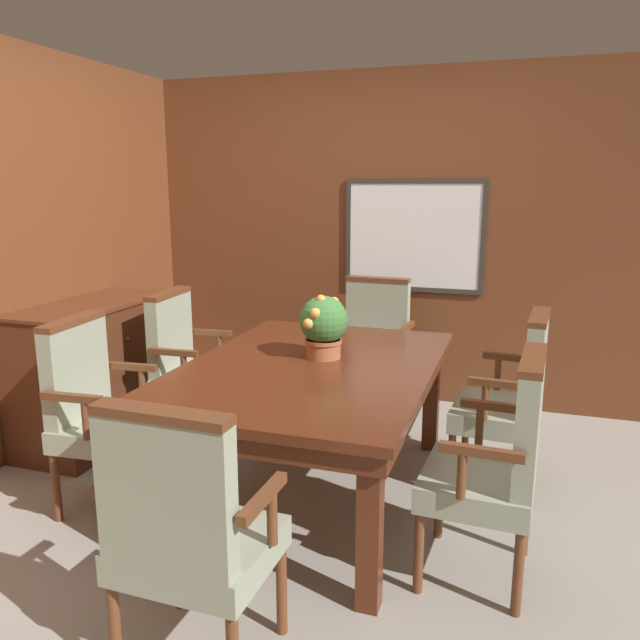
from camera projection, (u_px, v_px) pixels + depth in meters
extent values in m
plane|color=#A39E93|center=(274.00, 503.00, 3.27)|extent=(14.00, 14.00, 0.00)
cube|color=brown|center=(366.00, 239.00, 4.76)|extent=(7.20, 0.06, 2.45)
cube|color=white|center=(414.00, 236.00, 4.60)|extent=(0.96, 0.01, 0.76)
cube|color=#38332D|center=(415.00, 181.00, 4.51)|extent=(1.03, 0.02, 0.04)
cube|color=#38332D|center=(412.00, 289.00, 4.68)|extent=(1.03, 0.02, 0.03)
cube|color=#38332D|center=(348.00, 234.00, 4.75)|extent=(0.04, 0.02, 0.76)
cube|color=#38332D|center=(483.00, 238.00, 4.44)|extent=(0.03, 0.02, 0.76)
cube|color=#562614|center=(139.00, 488.00, 2.70)|extent=(0.09, 0.09, 0.68)
cube|color=#562614|center=(370.00, 529.00, 2.39)|extent=(0.09, 0.09, 0.68)
cube|color=#562614|center=(278.00, 381.00, 4.19)|extent=(0.09, 0.09, 0.68)
cube|color=#562614|center=(431.00, 397.00, 3.87)|extent=(0.09, 0.09, 0.68)
cube|color=#562614|center=(311.00, 381.00, 3.22)|extent=(1.18, 1.75, 0.09)
cube|color=#562614|center=(311.00, 368.00, 3.21)|extent=(1.24, 1.81, 0.04)
cylinder|color=brown|center=(282.00, 589.00, 2.29)|extent=(0.04, 0.04, 0.36)
cylinder|color=brown|center=(178.00, 566.00, 2.43)|extent=(0.04, 0.04, 0.36)
cylinder|color=brown|center=(115.00, 631.00, 2.07)|extent=(0.04, 0.04, 0.36)
cube|color=#9EA88E|center=(200.00, 549.00, 2.13)|extent=(0.51, 0.46, 0.11)
cube|color=#9EA88E|center=(165.00, 494.00, 1.90)|extent=(0.46, 0.09, 0.48)
cube|color=brown|center=(160.00, 414.00, 1.84)|extent=(0.46, 0.10, 0.03)
cylinder|color=brown|center=(272.00, 516.00, 2.04)|extent=(0.04, 0.04, 0.20)
cube|color=brown|center=(263.00, 498.00, 1.96)|extent=(0.04, 0.31, 0.04)
cylinder|color=brown|center=(139.00, 491.00, 2.21)|extent=(0.04, 0.04, 0.20)
cube|color=brown|center=(125.00, 473.00, 2.13)|extent=(0.04, 0.31, 0.04)
cylinder|color=brown|center=(331.00, 397.00, 4.36)|extent=(0.04, 0.04, 0.36)
cylinder|color=brown|center=(391.00, 405.00, 4.20)|extent=(0.04, 0.04, 0.36)
cylinder|color=brown|center=(349.00, 381.00, 4.71)|extent=(0.04, 0.04, 0.36)
cylinder|color=brown|center=(405.00, 388.00, 4.55)|extent=(0.04, 0.04, 0.36)
cube|color=#9EA88E|center=(369.00, 361.00, 4.40)|extent=(0.52, 0.47, 0.11)
cube|color=#9EA88E|center=(377.00, 315.00, 4.51)|extent=(0.46, 0.11, 0.48)
cube|color=brown|center=(378.00, 279.00, 4.45)|extent=(0.46, 0.11, 0.03)
cylinder|color=brown|center=(334.00, 337.00, 4.43)|extent=(0.04, 0.04, 0.20)
cube|color=brown|center=(337.00, 322.00, 4.47)|extent=(0.05, 0.31, 0.04)
cylinder|color=brown|center=(404.00, 344.00, 4.25)|extent=(0.04, 0.04, 0.20)
cube|color=brown|center=(407.00, 328.00, 4.29)|extent=(0.05, 0.31, 0.04)
cylinder|color=brown|center=(465.00, 434.00, 3.70)|extent=(0.04, 0.04, 0.36)
cylinder|color=brown|center=(451.00, 464.00, 3.30)|extent=(0.04, 0.04, 0.36)
cylinder|color=brown|center=(533.00, 445.00, 3.56)|extent=(0.04, 0.04, 0.36)
cylinder|color=brown|center=(527.00, 477.00, 3.16)|extent=(0.04, 0.04, 0.36)
cube|color=#9EA88E|center=(496.00, 414.00, 3.38)|extent=(0.48, 0.53, 0.11)
cube|color=#9EA88E|center=(536.00, 365.00, 3.25)|extent=(0.11, 0.46, 0.48)
cube|color=brown|center=(540.00, 317.00, 3.19)|extent=(0.12, 0.46, 0.03)
cylinder|color=brown|center=(498.00, 373.00, 3.59)|extent=(0.04, 0.04, 0.20)
cube|color=brown|center=(511.00, 357.00, 3.55)|extent=(0.31, 0.06, 0.04)
cylinder|color=brown|center=(485.00, 401.00, 3.13)|extent=(0.04, 0.04, 0.20)
cube|color=brown|center=(500.00, 384.00, 3.08)|extent=(0.31, 0.06, 0.04)
cylinder|color=brown|center=(439.00, 502.00, 2.92)|extent=(0.04, 0.04, 0.36)
cylinder|color=brown|center=(419.00, 552.00, 2.52)|extent=(0.04, 0.04, 0.36)
cylinder|color=brown|center=(525.00, 517.00, 2.78)|extent=(0.04, 0.04, 0.36)
cylinder|color=brown|center=(518.00, 573.00, 2.38)|extent=(0.04, 0.04, 0.36)
cube|color=#9EA88E|center=(478.00, 483.00, 2.60)|extent=(0.47, 0.52, 0.11)
cube|color=#9EA88E|center=(529.00, 422.00, 2.47)|extent=(0.10, 0.46, 0.48)
cube|color=brown|center=(533.00, 360.00, 2.41)|extent=(0.11, 0.46, 0.03)
cylinder|color=brown|center=(480.00, 425.00, 2.81)|extent=(0.04, 0.04, 0.20)
cube|color=brown|center=(496.00, 406.00, 2.77)|extent=(0.31, 0.05, 0.04)
cylinder|color=brown|center=(462.00, 474.00, 2.34)|extent=(0.04, 0.04, 0.20)
cube|color=brown|center=(481.00, 452.00, 2.30)|extent=(0.31, 0.05, 0.04)
cylinder|color=brown|center=(214.00, 432.00, 3.74)|extent=(0.04, 0.04, 0.36)
cylinder|color=brown|center=(241.00, 407.00, 4.16)|extent=(0.04, 0.04, 0.36)
cylinder|color=brown|center=(156.00, 426.00, 3.84)|extent=(0.04, 0.04, 0.36)
cylinder|color=brown|center=(188.00, 402.00, 4.25)|extent=(0.04, 0.04, 0.36)
cube|color=#9EA88E|center=(199.00, 381.00, 3.95)|extent=(0.48, 0.53, 0.11)
cube|color=#9EA88E|center=(170.00, 334.00, 3.93)|extent=(0.11, 0.46, 0.48)
cube|color=brown|center=(168.00, 294.00, 3.87)|extent=(0.12, 0.46, 0.03)
cylinder|color=brown|center=(184.00, 369.00, 3.66)|extent=(0.04, 0.04, 0.20)
cube|color=brown|center=(173.00, 352.00, 3.66)|extent=(0.31, 0.06, 0.04)
cylinder|color=brown|center=(219.00, 348.00, 4.15)|extent=(0.04, 0.04, 0.20)
cube|color=brown|center=(209.00, 332.00, 4.14)|extent=(0.31, 0.06, 0.04)
cylinder|color=brown|center=(127.00, 496.00, 2.97)|extent=(0.04, 0.04, 0.36)
cylinder|color=brown|center=(169.00, 458.00, 3.39)|extent=(0.04, 0.04, 0.36)
cylinder|color=brown|center=(56.00, 487.00, 3.06)|extent=(0.04, 0.04, 0.36)
cylinder|color=brown|center=(106.00, 451.00, 3.48)|extent=(0.04, 0.04, 0.36)
cube|color=#9EA88E|center=(112.00, 429.00, 3.17)|extent=(0.48, 0.53, 0.11)
cube|color=#9EA88E|center=(76.00, 371.00, 3.15)|extent=(0.12, 0.46, 0.48)
cube|color=brown|center=(72.00, 321.00, 3.10)|extent=(0.12, 0.46, 0.03)
cylinder|color=brown|center=(86.00, 419.00, 2.89)|extent=(0.04, 0.04, 0.20)
cube|color=brown|center=(71.00, 398.00, 2.88)|extent=(0.31, 0.06, 0.04)
cylinder|color=brown|center=(142.00, 385.00, 3.38)|extent=(0.04, 0.04, 0.20)
cube|color=brown|center=(130.00, 367.00, 3.37)|extent=(0.31, 0.06, 0.04)
cylinder|color=#B2603D|center=(324.00, 348.00, 3.31)|extent=(0.18, 0.18, 0.10)
cylinder|color=#B2603D|center=(324.00, 341.00, 3.30)|extent=(0.20, 0.20, 0.02)
sphere|color=#427F3D|center=(324.00, 320.00, 3.28)|extent=(0.26, 0.26, 0.26)
sphere|color=#F3AC42|center=(321.00, 299.00, 3.22)|extent=(0.05, 0.05, 0.05)
sphere|color=gold|center=(338.00, 305.00, 3.33)|extent=(0.05, 0.05, 0.05)
sphere|color=#E7AC50|center=(315.00, 313.00, 3.17)|extent=(0.06, 0.06, 0.06)
sphere|color=#ECBD59|center=(334.00, 302.00, 3.32)|extent=(0.05, 0.05, 0.05)
sphere|color=#EAB858|center=(309.00, 324.00, 3.18)|extent=(0.06, 0.06, 0.06)
sphere|color=#EAA94B|center=(319.00, 309.00, 3.38)|extent=(0.06, 0.06, 0.06)
cube|color=#512816|center=(96.00, 373.00, 4.03)|extent=(0.50, 1.09, 0.88)
cube|color=#5B2D19|center=(90.00, 305.00, 3.93)|extent=(0.52, 1.11, 0.02)
sphere|color=#4C422D|center=(128.00, 339.00, 3.90)|extent=(0.03, 0.03, 0.03)
sphere|color=#4C422D|center=(107.00, 402.00, 3.74)|extent=(0.03, 0.03, 0.03)
sphere|color=#4C422D|center=(153.00, 379.00, 4.19)|extent=(0.03, 0.03, 0.03)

